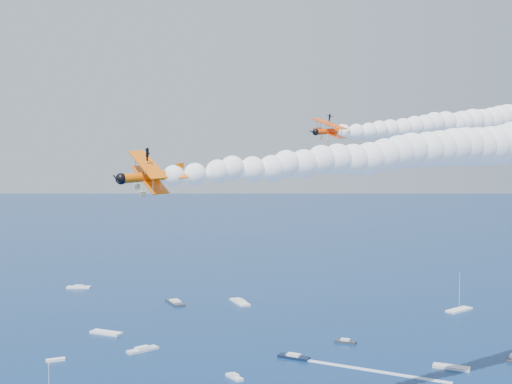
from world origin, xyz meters
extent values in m
cube|color=black|center=(28.77, 99.73, 0.35)|extent=(8.85, 7.15, 0.70)
cube|color=white|center=(-36.00, 104.55, 0.35)|extent=(5.21, 3.00, 0.70)
cube|color=silver|center=(-13.14, 110.97, 0.35)|extent=(9.27, 7.50, 0.70)
cube|color=white|center=(-46.35, 202.46, 0.35)|extent=(10.14, 4.07, 0.70)
cube|color=silver|center=(68.44, 86.90, 0.35)|extent=(9.59, 7.24, 0.70)
cube|color=#2F343F|center=(-4.97, 169.51, 0.35)|extent=(8.02, 13.05, 0.70)
cube|color=white|center=(11.30, 85.68, 0.35)|extent=(4.34, 5.90, 0.70)
cube|color=white|center=(-25.71, 130.13, 0.35)|extent=(10.71, 8.13, 0.70)
cube|color=white|center=(97.54, 146.45, 0.35)|extent=(11.94, 9.50, 0.70)
cube|color=white|center=(19.57, 167.40, 0.35)|extent=(7.24, 13.23, 0.70)
cube|color=#292F37|center=(46.56, 112.29, 0.35)|extent=(6.69, 5.02, 0.70)
cube|color=white|center=(48.29, 86.87, 0.03)|extent=(32.83, 22.58, 0.04)
camera|label=1|loc=(-0.17, -67.08, 54.77)|focal=43.77mm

